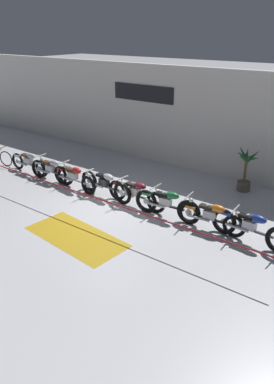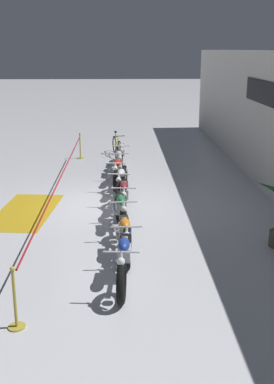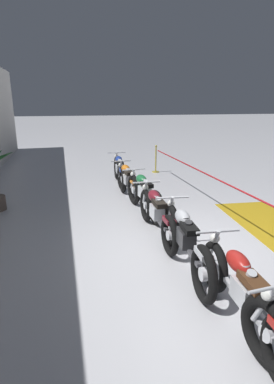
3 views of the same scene
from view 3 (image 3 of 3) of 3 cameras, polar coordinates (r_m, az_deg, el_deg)
name	(u,v)px [view 3 (image 3 of 3)]	position (r m, az deg, el deg)	size (l,w,h in m)	color
ground_plane	(203,245)	(5.91, 12.40, -9.88)	(120.00, 120.00, 0.00)	silver
motorcycle_red_2	(243,294)	(3.89, 19.48, -17.77)	(2.32, 0.62, 0.94)	black
motorcycle_silver_3	(185,240)	(4.91, 9.10, -9.08)	(2.49, 0.62, 0.98)	black
motorcycle_maroon_4	(156,214)	(6.02, 3.70, -4.12)	(2.38, 0.62, 0.95)	black
motorcycle_green_5	(144,194)	(7.21, 1.30, -0.46)	(2.29, 0.62, 0.97)	black
motorcycle_orange_6	(127,180)	(8.60, -1.86, 2.23)	(2.13, 0.62, 0.93)	black
motorcycle_blue_7	(120,171)	(9.75, -3.34, 4.06)	(2.44, 0.62, 0.97)	black
stanchion_mid_left	(156,163)	(11.65, 3.60, 5.52)	(0.28, 0.28, 1.05)	gold
floor_banner	(274,226)	(7.28, 24.70, -5.84)	(3.16, 1.45, 0.01)	#B78E19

